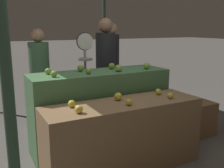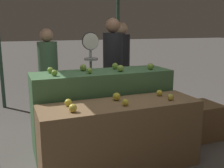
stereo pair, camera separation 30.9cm
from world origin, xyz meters
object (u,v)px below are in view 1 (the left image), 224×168
object	(u,v)px
produce_scale	(85,63)
person_customer_left	(40,71)
person_vendor_at_scale	(106,64)
person_customer_right	(111,59)
wooden_crate_side	(193,117)

from	to	relation	value
produce_scale	person_customer_left	world-z (taller)	person_customer_left
produce_scale	person_vendor_at_scale	size ratio (longest dim) A/B	0.88
person_vendor_at_scale	person_customer_right	xyz separation A→B (m)	(0.48, 0.72, -0.03)
person_customer_left	wooden_crate_side	distance (m)	2.46
person_customer_left	wooden_crate_side	world-z (taller)	person_customer_left
person_customer_left	produce_scale	bearing A→B (deg)	143.15
produce_scale	person_customer_right	bearing A→B (deg)	45.70
wooden_crate_side	person_vendor_at_scale	bearing A→B (deg)	136.41
produce_scale	person_customer_left	xyz separation A→B (m)	(-0.53, 0.58, -0.17)
wooden_crate_side	person_customer_right	bearing A→B (deg)	107.42
produce_scale	person_customer_right	size ratio (longest dim) A/B	0.90
produce_scale	person_vendor_at_scale	bearing A→B (deg)	25.75
person_customer_right	person_customer_left	bearing A→B (deg)	33.78
person_customer_left	person_vendor_at_scale	bearing A→B (deg)	169.31
person_customer_right	wooden_crate_side	world-z (taller)	person_customer_right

